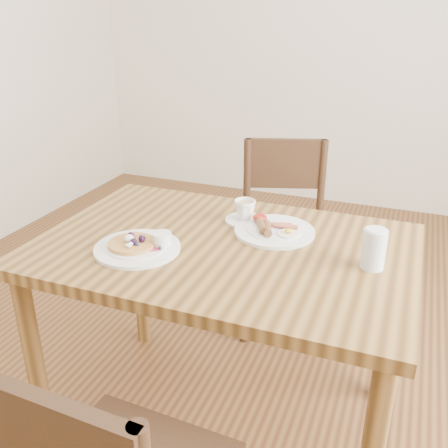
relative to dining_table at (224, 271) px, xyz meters
name	(u,v)px	position (x,y,z in m)	size (l,w,h in m)	color
ground	(224,420)	(0.00, 0.00, -0.65)	(5.00, 5.00, 0.00)	#4F2D16
dining_table	(224,271)	(0.00, 0.00, 0.00)	(1.20, 0.80, 0.75)	olive
chair_far	(284,226)	(0.00, 0.77, -0.16)	(0.53, 0.53, 0.88)	#372114
pancake_plate	(139,246)	(-0.23, -0.14, 0.11)	(0.27, 0.27, 0.06)	white
breakfast_plate	(273,230)	(0.12, 0.14, 0.11)	(0.27, 0.27, 0.04)	white
teacup_saucer	(245,212)	(0.00, 0.20, 0.13)	(0.14, 0.14, 0.08)	white
water_glass	(374,249)	(0.46, 0.01, 0.16)	(0.07, 0.07, 0.12)	silver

